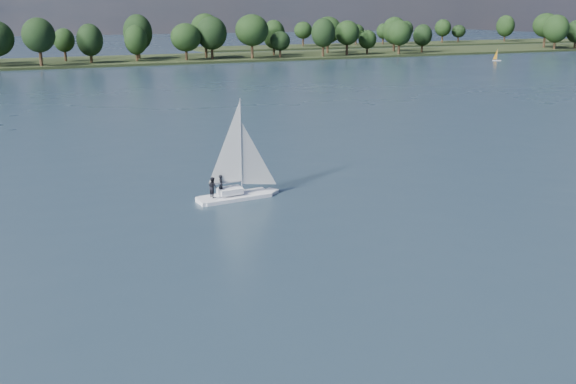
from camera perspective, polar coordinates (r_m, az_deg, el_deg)
name	(u,v)px	position (r m, az deg, el deg)	size (l,w,h in m)	color
ground	(176,111)	(112.16, -9.96, 7.13)	(700.00, 700.00, 0.00)	#233342
far_shore	(87,63)	(221.82, -17.42, 10.91)	(660.00, 40.00, 1.50)	black
far_shore_back	(413,45)	(326.97, 11.02, 12.72)	(220.00, 30.00, 1.40)	black
sailboat	(234,171)	(58.06, -4.81, 1.90)	(7.42, 2.60, 9.58)	white
dinghy_orange	(497,58)	(231.47, 18.08, 11.28)	(2.83, 1.78, 4.23)	silver
treeline	(80,38)	(216.74, -18.04, 12.92)	(562.30, 73.97, 17.75)	black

